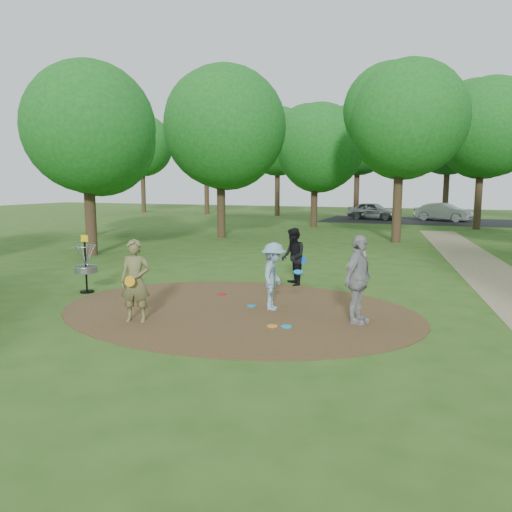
% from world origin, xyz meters
% --- Properties ---
extents(ground, '(100.00, 100.00, 0.00)m').
position_xyz_m(ground, '(0.00, 0.00, 0.00)').
color(ground, '#2D5119').
rests_on(ground, ground).
extents(dirt_clearing, '(8.40, 8.40, 0.02)m').
position_xyz_m(dirt_clearing, '(0.00, 0.00, 0.01)').
color(dirt_clearing, '#47301C').
rests_on(dirt_clearing, ground).
extents(parking_lot, '(14.00, 8.00, 0.01)m').
position_xyz_m(parking_lot, '(2.00, 30.00, 0.00)').
color(parking_lot, black).
rests_on(parking_lot, ground).
extents(player_observer_with_disc, '(0.73, 0.60, 1.75)m').
position_xyz_m(player_observer_with_disc, '(-1.60, -1.62, 0.87)').
color(player_observer_with_disc, olive).
rests_on(player_observer_with_disc, ground).
extents(player_throwing_with_disc, '(1.07, 1.08, 1.56)m').
position_xyz_m(player_throwing_with_disc, '(0.75, 0.38, 0.78)').
color(player_throwing_with_disc, '#7C9FBA').
rests_on(player_throwing_with_disc, ground).
extents(player_walking_with_disc, '(0.94, 1.00, 1.64)m').
position_xyz_m(player_walking_with_disc, '(0.35, 3.21, 0.82)').
color(player_walking_with_disc, black).
rests_on(player_walking_with_disc, ground).
extents(player_waiting_with_disc, '(0.71, 1.16, 1.85)m').
position_xyz_m(player_waiting_with_disc, '(2.75, -0.07, 0.92)').
color(player_waiting_with_disc, '#99999B').
rests_on(player_waiting_with_disc, ground).
extents(disc_ground_cyan, '(0.22, 0.22, 0.02)m').
position_xyz_m(disc_ground_cyan, '(0.19, 0.41, 0.03)').
color(disc_ground_cyan, '#1681B3').
rests_on(disc_ground_cyan, dirt_clearing).
extents(disc_ground_blue, '(0.22, 0.22, 0.02)m').
position_xyz_m(disc_ground_blue, '(1.48, -0.91, 0.03)').
color(disc_ground_blue, '#0D9BE2').
rests_on(disc_ground_blue, dirt_clearing).
extents(disc_ground_red, '(0.22, 0.22, 0.02)m').
position_xyz_m(disc_ground_red, '(-0.99, 1.29, 0.03)').
color(disc_ground_red, '#B4121D').
rests_on(disc_ground_red, dirt_clearing).
extents(car_left, '(4.29, 2.52, 1.37)m').
position_xyz_m(car_left, '(-1.34, 30.49, 0.69)').
color(car_left, '#929599').
rests_on(car_left, ground).
extents(car_right, '(4.44, 2.79, 1.38)m').
position_xyz_m(car_right, '(3.93, 30.56, 0.69)').
color(car_right, '#B4B7BC').
rests_on(car_right, ground).
extents(disc_ground_orange, '(0.22, 0.22, 0.02)m').
position_xyz_m(disc_ground_orange, '(1.21, -0.99, 0.03)').
color(disc_ground_orange, orange).
rests_on(disc_ground_orange, dirt_clearing).
extents(disc_golf_basket, '(0.63, 0.63, 1.54)m').
position_xyz_m(disc_golf_basket, '(-4.50, 0.30, 0.87)').
color(disc_golf_basket, black).
rests_on(disc_golf_basket, ground).
extents(tree_ring, '(37.48, 45.66, 9.12)m').
position_xyz_m(tree_ring, '(2.64, 8.97, 5.30)').
color(tree_ring, '#332316').
rests_on(tree_ring, ground).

